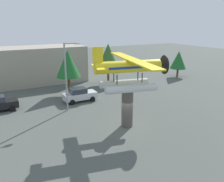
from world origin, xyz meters
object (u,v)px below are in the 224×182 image
Objects in this scene: tree_east at (68,64)px; tree_center_back at (108,57)px; tree_far_east at (178,60)px; floatplane_monument at (129,72)px; display_pedestal at (127,108)px; streetlight_primary at (67,72)px; storefront_building at (37,65)px; car_mid_silver at (80,95)px.

tree_center_back is at bearing 16.15° from tree_east.
tree_center_back reaches higher than tree_far_east.
tree_east is at bearing -178.18° from tree_far_east.
floatplane_monument is 16.16m from tree_center_back.
streetlight_primary is (-3.47, 6.89, 2.60)m from display_pedestal.
storefront_building reaches higher than display_pedestal.
display_pedestal is 3.53m from floatplane_monument.
display_pedestal is 0.49× the size of streetlight_primary.
streetlight_primary is at bearing -109.25° from tree_east.
tree_center_back is (9.44, 8.12, 0.05)m from streetlight_primary.
floatplane_monument is 2.47× the size of car_mid_silver.
tree_far_east is at bearing -19.86° from storefront_building.
tree_center_back is (5.98, 15.01, 2.65)m from display_pedestal.
streetlight_primary is 24.18m from tree_far_east.
tree_east is 0.94× the size of tree_center_back.
tree_far_east is (13.76, -1.46, -1.35)m from tree_center_back.
floatplane_monument is at bearing -81.37° from car_mid_silver.
car_mid_silver is at bearing -141.49° from tree_center_back.
tree_east is (-1.50, 12.91, -1.08)m from floatplane_monument.
car_mid_silver is 9.96m from tree_center_back.
tree_center_back is (9.61, -6.99, 1.55)m from storefront_building.
tree_east is (2.26, -9.12, 1.34)m from storefront_building.
display_pedestal is 0.78× the size of tree_far_east.
car_mid_silver is at bearing 97.89° from display_pedestal.
floatplane_monument is at bearing -80.30° from storefront_building.
floatplane_monument is at bearing -83.36° from tree_east.
floatplane_monument is 7.85m from streetlight_primary.
streetlight_primary reaches higher than tree_east.
car_mid_silver is 21.58m from tree_far_east.
display_pedestal is at bearing -82.11° from car_mid_silver.
car_mid_silver is at bearing -88.50° from tree_east.
display_pedestal is 9.38m from car_mid_silver.
display_pedestal is at bearing -111.71° from tree_center_back.
storefront_building is at bearing 103.94° from tree_east.
car_mid_silver is 0.64× the size of tree_center_back.
tree_far_east reaches higher than display_pedestal.
display_pedestal is at bearing -63.30° from streetlight_primary.
tree_center_back is (7.26, 5.77, 3.62)m from car_mid_silver.
floatplane_monument is 2.18× the size of tree_far_east.
tree_center_back reaches higher than tree_east.
storefront_building is at bearing 99.39° from display_pedestal.
floatplane_monument reaches higher than streetlight_primary.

